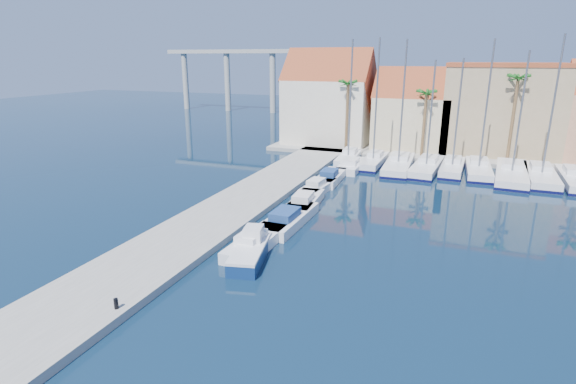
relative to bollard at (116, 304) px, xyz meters
name	(u,v)px	position (x,y,z in m)	size (l,w,h in m)	color
ground	(250,326)	(6.60, 1.71, -0.78)	(260.00, 260.00, 0.00)	black
quay_west	(224,214)	(-2.40, 15.21, -0.53)	(6.00, 77.00, 0.50)	gray
shore_north	(471,152)	(16.60, 49.71, -0.53)	(54.00, 16.00, 0.50)	gray
bollard	(116,304)	(0.00, 0.00, 0.00)	(0.22, 0.22, 0.56)	black
fishing_boat	(251,250)	(3.29, 8.63, -0.15)	(2.98, 5.68, 1.90)	navy
motorboat_west_0	(255,242)	(2.86, 10.18, -0.27)	(2.24, 6.50, 1.40)	white
motorboat_west_1	(288,218)	(3.24, 15.41, -0.27)	(2.59, 7.55, 1.40)	white
motorboat_west_2	(305,202)	(3.02, 19.93, -0.27)	(2.60, 6.67, 1.40)	white
motorboat_west_3	(318,187)	(2.68, 24.84, -0.27)	(2.32, 5.85, 1.40)	white
motorboat_west_4	(330,177)	(2.73, 29.00, -0.27)	(2.39, 6.71, 1.40)	white
motorboat_west_5	(352,165)	(3.56, 35.09, -0.27)	(2.34, 7.12, 1.40)	white
sailboat_0	(349,157)	(2.30, 38.70, -0.12)	(2.74, 8.47, 14.65)	white
sailboat_1	(374,160)	(5.60, 37.95, -0.12)	(2.41, 8.49, 14.79)	white
sailboat_2	(399,164)	(8.65, 37.39, -0.18)	(3.22, 10.98, 14.54)	white
sailboat_3	(427,166)	(11.85, 37.35, -0.20)	(3.52, 10.50, 12.38)	white
sailboat_4	(452,167)	(14.59, 38.05, -0.17)	(2.70, 9.00, 12.58)	white
sailboat_5	(478,168)	(17.35, 38.31, -0.16)	(2.97, 9.95, 14.49)	white
sailboat_6	(512,173)	(20.70, 37.64, -0.21)	(3.97, 12.22, 13.33)	white
sailboat_7	(541,175)	(23.53, 37.71, -0.18)	(3.08, 10.84, 14.84)	white
sailboat_8	(575,179)	(26.65, 37.22, -0.21)	(2.95, 10.43, 11.25)	white
building_0	(329,101)	(-3.40, 48.71, 5.75)	(12.30, 9.00, 13.50)	beige
building_1	(413,113)	(8.60, 48.71, 4.52)	(10.30, 8.00, 11.00)	beige
building_2	(501,108)	(19.60, 49.71, 5.48)	(14.20, 10.20, 11.50)	tan
palm_0	(348,86)	(0.60, 43.71, 8.30)	(2.60, 2.60, 10.15)	brown
palm_1	(426,95)	(10.60, 43.71, 7.36)	(2.60, 2.60, 9.15)	brown
palm_2	(518,81)	(20.60, 43.71, 9.24)	(2.60, 2.60, 11.15)	brown
viaduct	(253,68)	(-32.47, 83.71, 9.47)	(48.00, 2.20, 14.45)	#9E9E99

